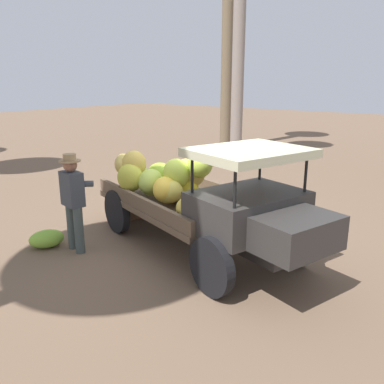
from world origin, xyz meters
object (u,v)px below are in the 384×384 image
Objects in this scene: farmer at (73,197)px; wooden_crate at (130,205)px; loose_banana_bunch at (47,239)px; truck at (200,199)px.

farmer reaches higher than wooden_crate.
truck is at bearing 32.68° from loose_banana_bunch.
farmer is 0.95m from loose_banana_bunch.
truck is 2.70m from loose_banana_bunch.
farmer is 2.84× the size of wooden_crate.
farmer is at bearing -72.48° from wooden_crate.
loose_banana_bunch is (0.04, -1.99, -0.08)m from wooden_crate.
loose_banana_bunch is at bearing 124.68° from farmer.
farmer is (-1.67, -1.18, 0.01)m from truck.
wooden_crate reaches higher than loose_banana_bunch.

